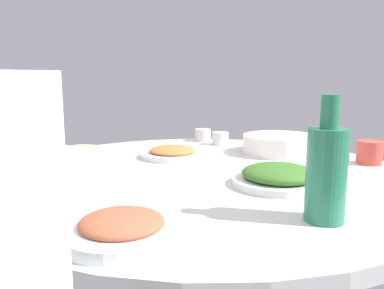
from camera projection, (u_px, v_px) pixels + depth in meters
name	position (u px, v px, depth m)	size (l,w,h in m)	color
round_dining_table	(203.00, 207.00, 1.19)	(1.27, 1.27, 0.73)	#99999E
rice_bowl	(42.00, 168.00, 1.03)	(0.26, 0.26, 0.09)	#B2B5BA
soup_bowl	(280.00, 145.00, 1.45)	(0.27, 0.27, 0.07)	white
dish_tofu_braise	(173.00, 153.00, 1.38)	(0.22, 0.22, 0.04)	silver
dish_greens	(279.00, 177.00, 1.03)	(0.24, 0.24, 0.06)	silver
dish_stirfry	(122.00, 228.00, 0.70)	(0.22, 0.22, 0.05)	white
dish_shrimp	(82.00, 152.00, 1.40)	(0.21, 0.21, 0.04)	white
green_bottle	(327.00, 171.00, 0.77)	(0.08, 0.08, 0.25)	#277853
tea_cup_near	(220.00, 138.00, 1.64)	(0.07, 0.07, 0.05)	silver
tea_cup_far	(203.00, 135.00, 1.73)	(0.07, 0.07, 0.05)	silver
tea_cup_side	(369.00, 153.00, 1.28)	(0.08, 0.08, 0.07)	#CD483B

